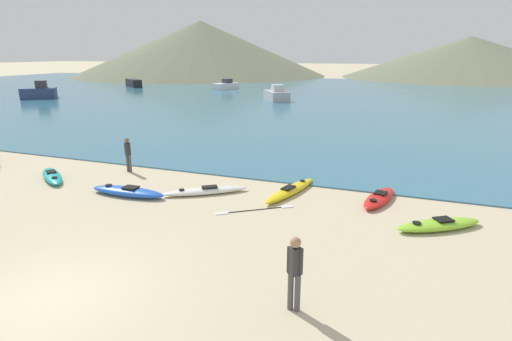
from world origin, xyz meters
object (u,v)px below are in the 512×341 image
(kayak_on_sand_4, at_px, (128,192))
(kayak_on_sand_5, at_px, (52,176))
(kayak_on_sand_1, at_px, (379,198))
(moored_boat_2, at_px, (39,92))
(moored_boat_1, at_px, (134,83))
(person_near_foreground, at_px, (295,269))
(moored_boat_3, at_px, (226,85))
(kayak_on_sand_2, at_px, (439,225))
(kayak_on_sand_0, at_px, (205,191))
(kayak_on_sand_3, at_px, (290,190))
(moored_boat_0, at_px, (277,95))
(person_near_waterline, at_px, (128,153))
(loose_paddle, at_px, (255,210))

(kayak_on_sand_4, xyz_separation_m, kayak_on_sand_5, (-4.38, 0.59, -0.02))
(kayak_on_sand_1, height_order, moored_boat_2, moored_boat_2)
(kayak_on_sand_4, relative_size, moored_boat_1, 0.68)
(person_near_foreground, bearing_deg, moored_boat_3, 115.93)
(kayak_on_sand_1, height_order, kayak_on_sand_2, kayak_on_sand_2)
(kayak_on_sand_0, relative_size, kayak_on_sand_3, 0.87)
(moored_boat_1, relative_size, moored_boat_2, 1.10)
(kayak_on_sand_0, height_order, moored_boat_2, moored_boat_2)
(kayak_on_sand_5, height_order, moored_boat_1, moored_boat_1)
(kayak_on_sand_3, height_order, person_near_foreground, person_near_foreground)
(kayak_on_sand_4, height_order, moored_boat_1, moored_boat_1)
(kayak_on_sand_1, xyz_separation_m, person_near_foreground, (-1.27, -7.31, 0.83))
(moored_boat_0, distance_m, moored_boat_3, 16.19)
(kayak_on_sand_0, relative_size, kayak_on_sand_4, 0.98)
(kayak_on_sand_1, height_order, kayak_on_sand_3, kayak_on_sand_1)
(kayak_on_sand_3, height_order, moored_boat_2, moored_boat_2)
(kayak_on_sand_5, height_order, person_near_waterline, person_near_waterline)
(person_near_waterline, xyz_separation_m, loose_paddle, (7.03, -2.39, -0.89))
(person_near_foreground, xyz_separation_m, moored_boat_0, (-11.75, 36.33, -0.29))
(moored_boat_0, xyz_separation_m, moored_boat_3, (-11.47, 11.43, -0.11))
(kayak_on_sand_3, distance_m, loose_paddle, 2.19)
(kayak_on_sand_4, xyz_separation_m, person_near_waterline, (-1.95, 2.67, 0.74))
(kayak_on_sand_1, height_order, person_near_waterline, person_near_waterline)
(kayak_on_sand_4, height_order, moored_boat_2, moored_boat_2)
(kayak_on_sand_1, bearing_deg, moored_boat_0, 114.17)
(kayak_on_sand_4, relative_size, moored_boat_0, 0.68)
(kayak_on_sand_1, height_order, kayak_on_sand_5, kayak_on_sand_5)
(moored_boat_2, xyz_separation_m, loose_paddle, (35.83, -23.67, -0.77))
(kayak_on_sand_2, bearing_deg, person_near_waterline, 171.89)
(kayak_on_sand_4, bearing_deg, loose_paddle, 3.23)
(kayak_on_sand_0, relative_size, kayak_on_sand_1, 1.12)
(moored_boat_3, bearing_deg, moored_boat_0, -44.89)
(kayak_on_sand_2, height_order, kayak_on_sand_5, kayak_on_sand_5)
(kayak_on_sand_5, distance_m, moored_boat_1, 48.96)
(kayak_on_sand_1, bearing_deg, moored_boat_1, 135.47)
(kayak_on_sand_5, height_order, loose_paddle, kayak_on_sand_5)
(kayak_on_sand_0, height_order, loose_paddle, kayak_on_sand_0)
(kayak_on_sand_0, distance_m, moored_boat_3, 45.68)
(kayak_on_sand_1, xyz_separation_m, moored_boat_1, (-39.82, 39.17, 0.50))
(kayak_on_sand_5, height_order, moored_boat_3, moored_boat_3)
(kayak_on_sand_0, xyz_separation_m, moored_boat_0, (-6.67, 30.49, 0.55))
(kayak_on_sand_5, height_order, person_near_foreground, person_near_foreground)
(person_near_waterline, bearing_deg, loose_paddle, -18.76)
(moored_boat_0, xyz_separation_m, moored_boat_2, (-26.77, -7.73, 0.11))
(moored_boat_3, bearing_deg, kayak_on_sand_3, -62.50)
(kayak_on_sand_4, xyz_separation_m, moored_boat_0, (-3.98, 31.68, 0.51))
(person_near_waterline, distance_m, moored_boat_2, 35.81)
(loose_paddle, bearing_deg, kayak_on_sand_1, 30.88)
(person_near_foreground, xyz_separation_m, moored_boat_3, (-23.22, 47.76, -0.40))
(kayak_on_sand_5, xyz_separation_m, person_near_waterline, (2.43, 2.08, 0.76))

